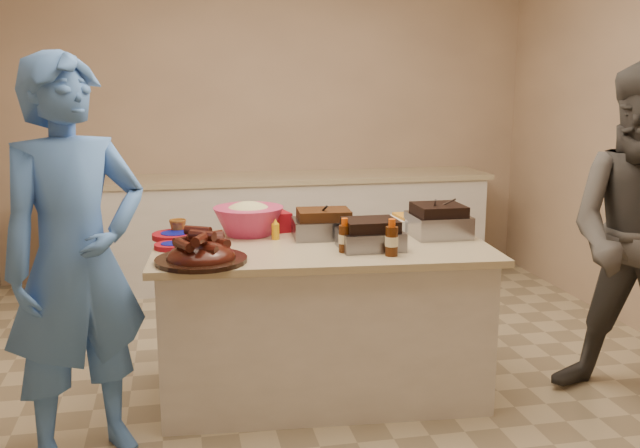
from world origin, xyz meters
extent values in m
cube|color=#47230F|center=(-0.01, 0.16, 0.83)|extent=(0.35, 0.27, 0.10)
cube|color=black|center=(0.18, -0.14, 0.83)|extent=(0.32, 0.26, 0.09)
cube|color=gray|center=(0.62, 0.07, 0.83)|extent=(0.30, 0.30, 0.12)
cylinder|color=silver|center=(0.16, 0.21, 0.83)|extent=(0.38, 0.38, 0.05)
cube|color=orange|center=(0.61, 0.31, 0.83)|extent=(0.33, 0.25, 0.08)
cylinder|color=#411C07|center=(0.03, -0.20, 0.83)|extent=(0.06, 0.06, 0.17)
cylinder|color=#411C07|center=(0.24, -0.31, 0.83)|extent=(0.07, 0.07, 0.18)
cylinder|color=#ECAB13|center=(-0.27, 0.16, 0.83)|extent=(0.05, 0.05, 0.12)
imported|color=silver|center=(-0.02, 0.21, 0.83)|extent=(0.14, 0.05, 0.13)
cylinder|color=maroon|center=(-0.81, 0.29, 0.83)|extent=(0.27, 0.27, 0.03)
cylinder|color=maroon|center=(-0.82, 0.06, 0.83)|extent=(0.19, 0.19, 0.02)
imported|color=#935B1E|center=(-0.79, 0.38, 0.83)|extent=(0.10, 0.09, 0.09)
cube|color=maroon|center=(-0.28, 0.37, 0.83)|extent=(0.25, 0.21, 0.11)
imported|color=#494541|center=(1.53, -0.48, 0.00)|extent=(1.87, 1.85, 0.67)
camera|label=1|loc=(-0.78, -3.59, 1.68)|focal=40.00mm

